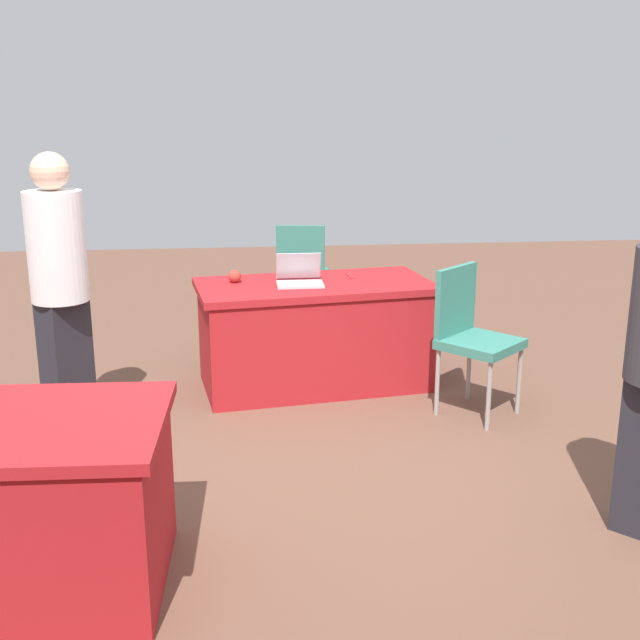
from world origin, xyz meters
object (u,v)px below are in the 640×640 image
chair_tucked_right (302,269)px  laptop_silver (300,278)px  table_foreground (314,334)px  yarn_ball (235,276)px  chair_aisle (471,331)px  person_attendee_browsing (59,280)px  scissors_red (350,276)px

chair_tucked_right → laptop_silver: bearing=-85.5°
table_foreground → yarn_ball: bearing=-6.6°
chair_aisle → yarn_ball: size_ratio=10.54×
table_foreground → chair_tucked_right: (-0.04, -1.47, 0.17)m
laptop_silver → chair_aisle: bearing=150.8°
person_attendee_browsing → scissors_red: size_ratio=9.48×
table_foreground → person_attendee_browsing: 1.81m
chair_tucked_right → yarn_ball: bearing=-102.9°
chair_aisle → scissors_red: 1.08m
chair_tucked_right → laptop_silver: laptop_silver is taller
laptop_silver → scissors_red: laptop_silver is taller
scissors_red → chair_tucked_right: bearing=-172.5°
table_foreground → person_attendee_browsing: bearing=21.8°
table_foreground → scissors_red: bearing=-145.9°
chair_tucked_right → scissors_red: chair_tucked_right is taller
table_foreground → chair_aisle: (-0.96, 0.62, 0.17)m
table_foreground → chair_aisle: 1.15m
laptop_silver → table_foreground: bearing=-165.0°
chair_tucked_right → person_attendee_browsing: person_attendee_browsing is taller
chair_aisle → yarn_ball: (1.51, -0.69, 0.25)m
yarn_ball → scissors_red: 0.85m
laptop_silver → scissors_red: (-0.39, -0.22, -0.04)m
yarn_ball → scissors_red: bearing=-171.4°
chair_tucked_right → scissors_red: size_ratio=5.30×
chair_tucked_right → laptop_silver: size_ratio=2.98×
person_attendee_browsing → chair_aisle: bearing=130.3°
chair_aisle → person_attendee_browsing: person_attendee_browsing is taller
person_attendee_browsing → scissors_red: person_attendee_browsing is taller
table_foreground → chair_tucked_right: 1.48m
laptop_silver → yarn_ball: laptop_silver is taller
scissors_red → yarn_ball: bearing=-84.8°
table_foreground → chair_aisle: bearing=146.9°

